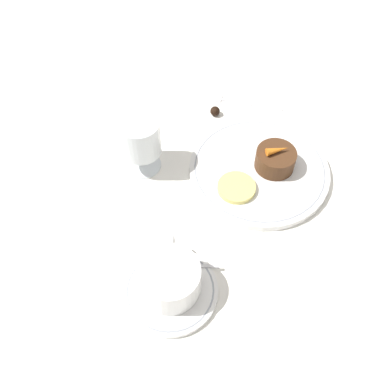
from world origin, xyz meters
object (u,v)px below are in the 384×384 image
dinner_plate (259,170)px  fork (231,100)px  coffee_cup (170,279)px  dessert_cake (275,159)px  wine_glass (140,140)px

dinner_plate → fork: size_ratio=1.46×
coffee_cup → dessert_cake: size_ratio=1.62×
dinner_plate → fork: dinner_plate is taller
dinner_plate → wine_glass: size_ratio=2.31×
dinner_plate → dessert_cake: (0.01, -0.03, 0.03)m
dinner_plate → wine_glass: bearing=87.6°
coffee_cup → fork: (0.45, -0.10, -0.04)m
wine_glass → dessert_cake: wine_glass is taller
wine_glass → fork: 0.27m
dinner_plate → fork: 0.21m
wine_glass → fork: size_ratio=0.63×
dinner_plate → wine_glass: (0.01, 0.23, 0.07)m
fork → dessert_cake: dessert_cake is taller
fork → dinner_plate: bearing=-165.8°
wine_glass → dinner_plate: bearing=-92.4°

